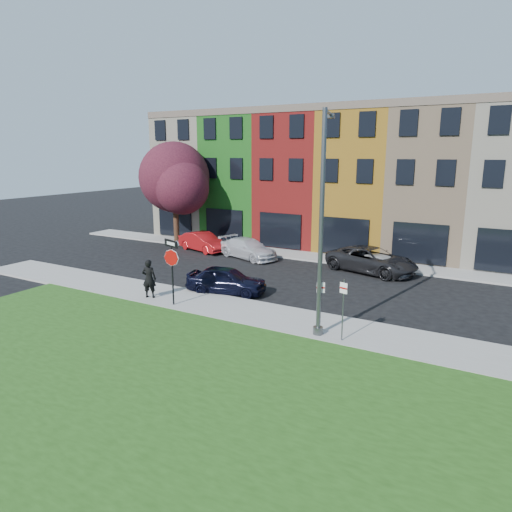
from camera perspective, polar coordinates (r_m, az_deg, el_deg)
The scene contains 16 objects.
ground at distance 18.70m, azimuth -5.54°, elevation -9.92°, with size 120.00×120.00×0.00m, color black.
sidewalk_near at distance 20.15m, azimuth 4.13°, elevation -7.99°, with size 40.00×3.00×0.12m, color gray.
sidewalk_far at distance 32.63m, azimuth 5.25°, elevation 0.11°, with size 40.00×2.40×0.12m, color gray.
grass_park at distance 10.97m, azimuth 13.40°, elevation -28.33°, with size 40.00×16.00×0.10m, color #214614.
rowhouse_block at distance 37.46m, azimuth 10.06°, elevation 9.23°, with size 30.00×10.12×10.00m.
stop_sign at distance 21.62m, azimuth -10.51°, elevation -0.36°, with size 1.01×0.37×3.14m.
man at distance 23.27m, azimuth -13.22°, elevation -2.77°, with size 0.83×0.69×1.94m, color black.
sedan_near at distance 23.86m, azimuth -3.71°, elevation -3.00°, with size 4.44×2.52×1.42m, color black.
parked_car_red at distance 34.25m, azimuth -6.67°, elevation 1.79°, with size 4.52×2.63×1.41m, color maroon.
parked_car_silver at distance 31.72m, azimuth -1.00°, elevation 0.95°, with size 5.08×3.26×1.37m, color silver.
parked_car_dark at distance 28.79m, azimuth 14.27°, elevation -0.48°, with size 6.08×3.96×1.56m, color black.
parked_car_white at distance 28.44m, azimuth 15.44°, elevation -1.01°, with size 4.05×2.79×1.28m, color silver.
street_lamp at distance 17.66m, azimuth 8.24°, elevation 3.82°, with size 0.91×2.53×8.67m.
parking_sign_a at distance 17.69m, azimuth 10.84°, elevation -5.81°, with size 0.32×0.12×2.45m.
parking_sign_b at distance 18.25m, azimuth 8.07°, elevation -5.51°, with size 0.30×0.16×2.23m.
tree_purple at distance 36.65m, azimuth -9.97°, elevation 9.45°, with size 6.57×5.75×7.93m.
Camera 1 is at (9.99, -14.07, 7.21)m, focal length 32.00 mm.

